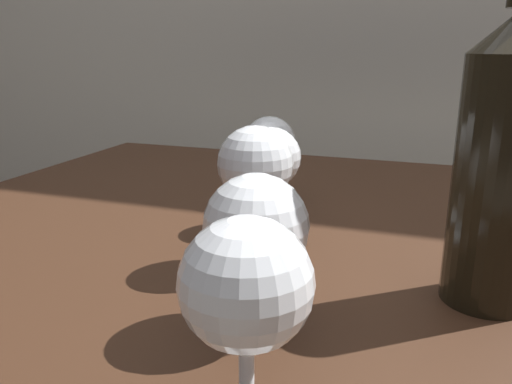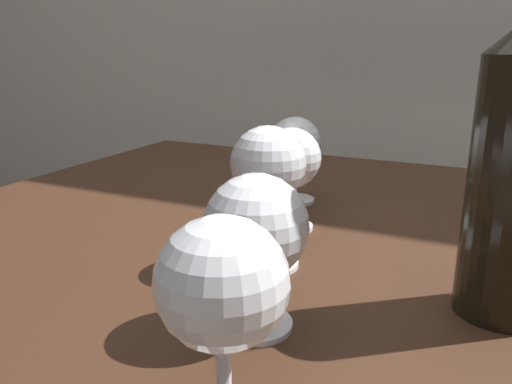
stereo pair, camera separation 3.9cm
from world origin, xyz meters
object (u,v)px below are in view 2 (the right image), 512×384
wine_glass_merlot (222,292)px  wine_glass_pinot (268,169)px  wine_glass_white (295,145)px  wine_glass_amber (256,229)px  wine_glass_cabernet (291,160)px

wine_glass_merlot → wine_glass_pinot: (-0.08, 0.24, 0.01)m
wine_glass_pinot → wine_glass_merlot: bearing=-72.0°
wine_glass_pinot → wine_glass_white: bearing=104.0°
wine_glass_amber → wine_glass_white: bearing=105.9°
wine_glass_cabernet → wine_glass_pinot: bearing=-80.2°
wine_glass_pinot → wine_glass_amber: bearing=-70.6°
wine_glass_cabernet → wine_glass_merlot: bearing=-74.6°
wine_glass_amber → wine_glass_white: size_ratio=1.03×
wine_glass_amber → wine_glass_white: wine_glass_amber is taller
wine_glass_merlot → wine_glass_amber: 0.13m
wine_glass_amber → wine_glass_pinot: bearing=109.4°
wine_glass_amber → wine_glass_cabernet: wine_glass_amber is taller
wine_glass_pinot → wine_glass_cabernet: bearing=99.8°
wine_glass_merlot → wine_glass_pinot: wine_glass_pinot is taller
wine_glass_merlot → wine_glass_amber: (-0.04, 0.12, -0.01)m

